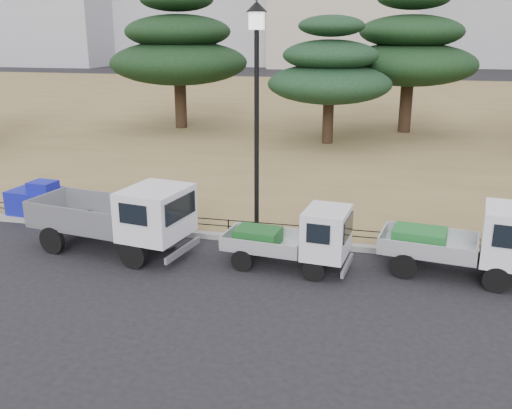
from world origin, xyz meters
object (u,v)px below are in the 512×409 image
(truck_large, at_px, (119,215))
(street_lamp, at_px, (257,82))
(tarp_pile, at_px, (39,200))
(truck_kei_front, at_px, (296,238))
(truck_kei_rear, at_px, (468,241))

(truck_large, bearing_deg, street_lamp, 39.16)
(street_lamp, height_order, tarp_pile, street_lamp)
(truck_kei_front, relative_size, truck_kei_rear, 0.87)
(truck_large, relative_size, tarp_pile, 2.61)
(truck_kei_rear, height_order, street_lamp, street_lamp)
(truck_kei_rear, relative_size, tarp_pile, 2.09)
(truck_kei_rear, distance_m, street_lamp, 6.72)
(tarp_pile, bearing_deg, street_lamp, -1.71)
(truck_kei_front, bearing_deg, truck_large, -173.92)
(tarp_pile, bearing_deg, truck_large, -28.68)
(truck_kei_front, distance_m, truck_kei_rear, 4.13)
(street_lamp, bearing_deg, tarp_pile, 178.29)
(truck_large, distance_m, truck_kei_rear, 8.90)
(truck_kei_front, height_order, street_lamp, street_lamp)
(tarp_pile, bearing_deg, truck_kei_front, -13.60)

